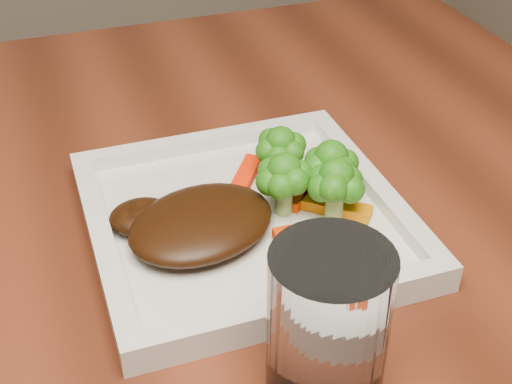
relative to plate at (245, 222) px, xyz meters
name	(u,v)px	position (x,y,z in m)	size (l,w,h in m)	color
plate	(245,222)	(0.00, 0.00, 0.00)	(0.27, 0.27, 0.01)	silver
steak	(201,223)	(-0.04, -0.01, 0.02)	(0.13, 0.10, 0.03)	black
broccoli_0	(281,149)	(0.05, 0.04, 0.04)	(0.05, 0.05, 0.07)	#2E7012
broccoli_1	(330,170)	(0.08, 0.00, 0.04)	(0.06, 0.06, 0.06)	#1B5F0F
broccoli_2	(335,191)	(0.07, -0.03, 0.04)	(0.06, 0.06, 0.06)	#315E0F
broccoli_3	(284,183)	(0.03, 0.00, 0.04)	(0.06, 0.06, 0.06)	#357713
carrot_0	(333,248)	(0.05, -0.07, 0.01)	(0.05, 0.01, 0.01)	#E56003
carrot_2	(293,252)	(0.02, -0.06, 0.01)	(0.06, 0.02, 0.01)	red
carrot_4	(246,175)	(0.02, 0.06, 0.01)	(0.06, 0.02, 0.01)	#F12503
carrot_5	(336,207)	(0.08, -0.02, 0.01)	(0.06, 0.02, 0.01)	orange
carrot_6	(304,191)	(0.06, 0.01, 0.01)	(0.06, 0.02, 0.01)	#EC3C03
drinking_glass	(328,329)	(-0.01, -0.19, 0.05)	(0.08, 0.08, 0.12)	silver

